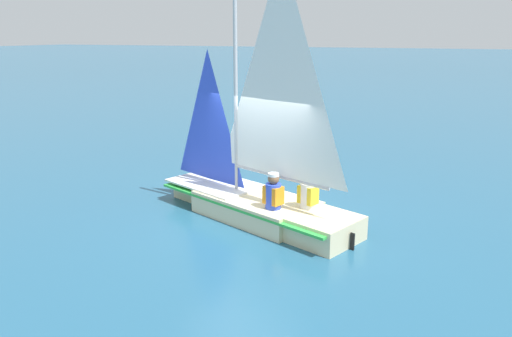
{
  "coord_description": "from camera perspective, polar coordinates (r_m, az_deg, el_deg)",
  "views": [
    {
      "loc": [
        -9.04,
        -3.9,
        3.73
      ],
      "look_at": [
        0.0,
        0.0,
        1.06
      ],
      "focal_mm": 35.0,
      "sensor_mm": 36.0,
      "label": 1
    }
  ],
  "objects": [
    {
      "name": "ground_plane",
      "position": [
        10.53,
        -0.0,
        -5.57
      ],
      "size": [
        260.0,
        260.0,
        0.0
      ],
      "primitive_type": "plane",
      "color": "#235675"
    },
    {
      "name": "sailboat_main",
      "position": [
        10.25,
        0.21,
        -1.78
      ],
      "size": [
        2.91,
        4.76,
        5.29
      ],
      "rotation": [
        0.0,
        0.0,
        1.21
      ],
      "color": "beige",
      "rests_on": "ground_plane"
    },
    {
      "name": "sailor_crew",
      "position": [
        9.7,
        5.94,
        -3.52
      ],
      "size": [
        0.39,
        0.41,
        1.16
      ],
      "rotation": [
        0.0,
        0.0,
        1.21
      ],
      "color": "black",
      "rests_on": "ground_plane"
    },
    {
      "name": "sailor_helm",
      "position": [
        9.63,
        1.98,
        -3.6
      ],
      "size": [
        0.39,
        0.41,
        1.16
      ],
      "rotation": [
        0.0,
        0.0,
        1.21
      ],
      "color": "black",
      "rests_on": "ground_plane"
    }
  ]
}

